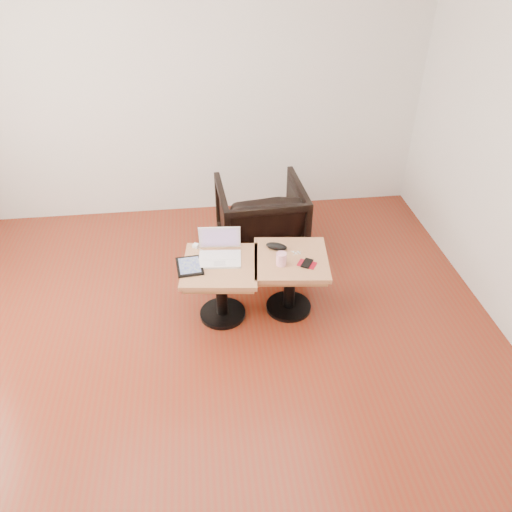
{
  "coord_description": "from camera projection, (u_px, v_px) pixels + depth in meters",
  "views": [
    {
      "loc": [
        0.05,
        -2.45,
        2.69
      ],
      "look_at": [
        0.41,
        0.52,
        0.55
      ],
      "focal_mm": 35.0,
      "sensor_mm": 36.0,
      "label": 1
    }
  ],
  "objects": [
    {
      "name": "armchair",
      "position": [
        261.0,
        219.0,
        4.5
      ],
      "size": [
        0.78,
        0.8,
        0.69
      ],
      "primitive_type": "imported",
      "rotation": [
        0.0,
        0.0,
        3.2
      ],
      "color": "black",
      "rests_on": "ground"
    },
    {
      "name": "side_table_right",
      "position": [
        290.0,
        271.0,
        3.82
      ],
      "size": [
        0.61,
        0.61,
        0.5
      ],
      "rotation": [
        0.0,
        0.0,
        -0.12
      ],
      "color": "black",
      "rests_on": "ground"
    },
    {
      "name": "laptop",
      "position": [
        220.0,
        252.0,
        3.73
      ],
      "size": [
        0.33,
        0.29,
        0.22
      ],
      "rotation": [
        0.0,
        0.0,
        -0.09
      ],
      "color": "white",
      "rests_on": "side_table_left"
    },
    {
      "name": "striped_cup",
      "position": [
        281.0,
        259.0,
        3.64
      ],
      "size": [
        0.08,
        0.08,
        0.1
      ],
      "primitive_type": "cylinder",
      "rotation": [
        0.0,
        0.0,
        -0.08
      ],
      "color": "#F0588F",
      "rests_on": "side_table_right"
    },
    {
      "name": "glasses_case",
      "position": [
        277.0,
        246.0,
        3.82
      ],
      "size": [
        0.18,
        0.14,
        0.05
      ],
      "primitive_type": "ellipsoid",
      "rotation": [
        0.0,
        0.0,
        -0.44
      ],
      "color": "black",
      "rests_on": "side_table_right"
    },
    {
      "name": "earbuds_tangle",
      "position": [
        297.0,
        253.0,
        3.79
      ],
      "size": [
        0.07,
        0.05,
        0.01
      ],
      "color": "white",
      "rests_on": "side_table_right"
    },
    {
      "name": "room_shell",
      "position": [
        194.0,
        198.0,
        2.75
      ],
      "size": [
        4.52,
        4.52,
        2.71
      ],
      "color": "maroon",
      "rests_on": "ground"
    },
    {
      "name": "tablet",
      "position": [
        190.0,
        266.0,
        3.64
      ],
      "size": [
        0.21,
        0.25,
        0.02
      ],
      "rotation": [
        0.0,
        0.0,
        0.1
      ],
      "color": "black",
      "rests_on": "side_table_left"
    },
    {
      "name": "charging_adapter",
      "position": [
        196.0,
        246.0,
        3.85
      ],
      "size": [
        0.06,
        0.06,
        0.03
      ],
      "primitive_type": "cube",
      "rotation": [
        0.0,
        0.0,
        -0.54
      ],
      "color": "white",
      "rests_on": "side_table_left"
    },
    {
      "name": "side_table_left",
      "position": [
        221.0,
        277.0,
        3.75
      ],
      "size": [
        0.62,
        0.62,
        0.5
      ],
      "rotation": [
        0.0,
        0.0,
        -0.13
      ],
      "color": "black",
      "rests_on": "ground"
    },
    {
      "name": "phone_on_sleeve",
      "position": [
        307.0,
        264.0,
        3.67
      ],
      "size": [
        0.16,
        0.14,
        0.02
      ],
      "rotation": [
        0.0,
        0.0,
        -0.54
      ],
      "color": "maroon",
      "rests_on": "side_table_right"
    }
  ]
}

